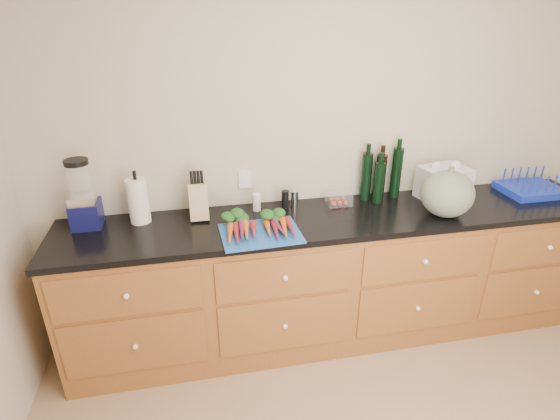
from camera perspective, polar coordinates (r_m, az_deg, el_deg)
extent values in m
cube|color=beige|center=(3.03, 6.58, 8.17)|extent=(4.10, 0.05, 2.60)
cube|color=brown|center=(3.11, 7.63, -8.77)|extent=(3.60, 0.60, 0.90)
cube|color=brown|center=(2.61, -19.42, -10.40)|extent=(0.82, 0.01, 0.28)
sphere|color=white|center=(2.60, -19.45, -10.60)|extent=(0.03, 0.03, 0.03)
cube|color=brown|center=(2.82, -18.35, -16.39)|extent=(0.82, 0.01, 0.38)
sphere|color=white|center=(2.81, -18.38, -16.60)|extent=(0.03, 0.03, 0.03)
cube|color=brown|center=(2.61, 0.64, -8.68)|extent=(0.82, 0.01, 0.28)
sphere|color=white|center=(2.60, 0.72, -8.88)|extent=(0.03, 0.03, 0.03)
cube|color=brown|center=(2.83, 0.61, -14.77)|extent=(0.82, 0.01, 0.38)
sphere|color=white|center=(2.82, 0.68, -14.97)|extent=(0.03, 0.03, 0.03)
cube|color=brown|center=(2.91, 18.35, -6.28)|extent=(0.82, 0.01, 0.28)
sphere|color=white|center=(2.90, 18.50, -6.44)|extent=(0.03, 0.03, 0.03)
cube|color=brown|center=(3.11, 17.45, -11.98)|extent=(0.82, 0.01, 0.38)
sphere|color=white|center=(3.09, 17.59, -12.15)|extent=(0.03, 0.03, 0.03)
cube|color=brown|center=(3.43, 31.64, -4.06)|extent=(0.82, 0.01, 0.28)
sphere|color=white|center=(3.42, 31.81, -4.18)|extent=(0.03, 0.03, 0.03)
cube|color=brown|center=(3.59, 30.35, -9.11)|extent=(0.82, 0.01, 0.38)
sphere|color=white|center=(3.58, 30.51, -9.24)|extent=(0.03, 0.03, 0.03)
cube|color=black|center=(2.88, 8.16, -0.96)|extent=(3.64, 0.62, 0.04)
cube|color=#1E55B0|center=(2.60, -2.57, -3.06)|extent=(0.48, 0.37, 0.01)
cone|color=#DF5B1A|center=(2.55, -6.51, -3.09)|extent=(0.04, 0.21, 0.04)
cone|color=maroon|center=(2.55, -5.77, -3.02)|extent=(0.04, 0.21, 0.04)
cone|color=maroon|center=(2.56, -5.03, -2.96)|extent=(0.04, 0.21, 0.04)
cone|color=#DF5B1A|center=(2.56, -4.29, -2.89)|extent=(0.04, 0.21, 0.04)
cone|color=maroon|center=(2.56, -3.56, -2.82)|extent=(0.04, 0.21, 0.04)
ellipsoid|color=#164217|center=(2.69, -5.44, -1.26)|extent=(0.21, 0.12, 0.06)
cone|color=#DF5B1A|center=(2.58, -1.47, -2.63)|extent=(0.04, 0.21, 0.04)
cone|color=maroon|center=(2.58, -0.74, -2.56)|extent=(0.04, 0.21, 0.04)
cone|color=maroon|center=(2.59, -0.02, -2.50)|extent=(0.04, 0.21, 0.04)
cone|color=#DF5B1A|center=(2.59, 0.69, -2.43)|extent=(0.04, 0.21, 0.04)
cone|color=maroon|center=(2.60, 1.41, -2.36)|extent=(0.04, 0.21, 0.04)
ellipsoid|color=#164217|center=(2.72, -0.68, -0.84)|extent=(0.21, 0.12, 0.06)
ellipsoid|color=#5B6958|center=(2.97, 20.99, 1.99)|extent=(0.33, 0.33, 0.30)
cube|color=#0E1045|center=(2.91, -23.94, -0.52)|extent=(0.17, 0.17, 0.16)
cube|color=silver|center=(2.85, -24.41, 1.14)|extent=(0.15, 0.10, 0.05)
cylinder|color=white|center=(2.84, -24.67, 3.31)|extent=(0.13, 0.13, 0.22)
cylinder|color=black|center=(2.80, -25.12, 5.69)|extent=(0.14, 0.14, 0.03)
cylinder|color=white|center=(2.83, -18.02, 1.14)|extent=(0.13, 0.13, 0.28)
cube|color=tan|center=(2.80, -10.59, 1.13)|extent=(0.12, 0.12, 0.23)
cylinder|color=white|center=(2.88, -3.06, 1.04)|extent=(0.05, 0.05, 0.12)
cylinder|color=black|center=(2.92, 0.68, 1.38)|extent=(0.05, 0.05, 0.12)
cylinder|color=white|center=(2.93, 1.91, 1.44)|extent=(0.05, 0.05, 0.12)
cube|color=white|center=(3.01, 7.66, 1.45)|extent=(0.16, 0.13, 0.07)
cylinder|color=black|center=(3.08, 11.18, 4.31)|extent=(0.07, 0.07, 0.33)
cylinder|color=black|center=(3.13, 12.97, 4.30)|extent=(0.07, 0.07, 0.31)
cylinder|color=black|center=(3.16, 14.93, 4.71)|extent=(0.07, 0.07, 0.35)
cylinder|color=black|center=(3.05, 12.77, 3.55)|extent=(0.07, 0.07, 0.29)
cube|color=#152EB8|center=(3.66, 29.89, 2.33)|extent=(0.40, 0.32, 0.05)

